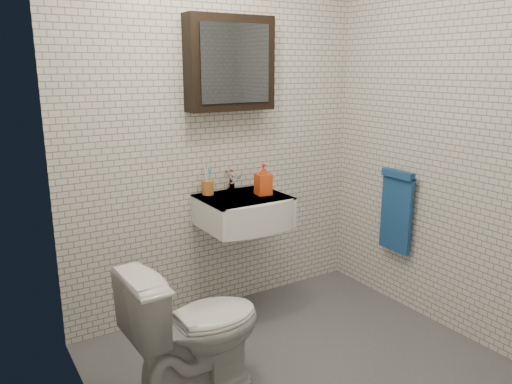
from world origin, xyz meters
TOP-DOWN VIEW (x-y plane):
  - ground at (0.00, 0.00)m, footprint 2.20×2.00m
  - room_shell at (0.00, 0.00)m, footprint 2.22×2.02m
  - washbasin at (0.05, 0.73)m, footprint 0.55×0.50m
  - faucet at (0.05, 0.93)m, footprint 0.06×0.20m
  - mirror_cabinet at (0.05, 0.93)m, footprint 0.60×0.15m
  - towel_rail at (1.04, 0.35)m, footprint 0.09×0.30m
  - toothbrush_cup at (-0.12, 0.94)m, footprint 0.10×0.10m
  - soap_bottle at (0.19, 0.74)m, footprint 0.10×0.11m
  - toilet at (-0.59, 0.18)m, footprint 0.73×0.43m

SIDE VIEW (x-z plane):
  - ground at x=0.00m, z-range 0.00..0.01m
  - toilet at x=-0.59m, z-range 0.00..0.73m
  - towel_rail at x=1.04m, z-range 0.43..1.01m
  - washbasin at x=0.05m, z-range 0.66..0.86m
  - toothbrush_cup at x=-0.12m, z-range 0.80..1.01m
  - faucet at x=0.05m, z-range 0.84..0.99m
  - soap_bottle at x=0.19m, z-range 0.85..1.06m
  - room_shell at x=0.00m, z-range 0.21..2.72m
  - mirror_cabinet at x=0.05m, z-range 1.40..2.00m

